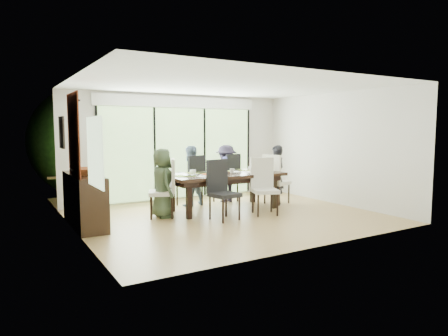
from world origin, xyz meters
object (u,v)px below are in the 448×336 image
chair_left_end (161,188)px  person_left_end (162,183)px  chair_right_end (277,179)px  cup_b (232,171)px  laptop (192,175)px  cup_a (193,172)px  bowl (85,171)px  vase (225,170)px  chair_near_right (265,186)px  person_right_end (276,175)px  chair_far_left (190,180)px  person_far_left (190,176)px  chair_near_left (225,190)px  sideboard (85,200)px  cup_c (251,169)px  chair_far_right (226,178)px  person_far_right (226,173)px  table_top (224,175)px

chair_left_end → person_left_end: bearing=112.1°
chair_right_end → cup_b: size_ratio=11.00×
laptop → cup_a: size_ratio=2.66×
bowl → vase: bearing=2.2°
chair_near_right → bowl: bearing=-173.6°
cup_a → laptop: bearing=-121.0°
person_right_end → chair_far_left: bearing=-106.0°
person_left_end → person_far_left: same height
person_far_left → cup_a: 0.74m
chair_near_left → sideboard: size_ratio=0.70×
chair_right_end → cup_a: size_ratio=8.87×
person_right_end → cup_c: person_right_end is taller
chair_far_left → vase: chair_far_left is taller
person_right_end → sideboard: 4.51m
bowl → chair_right_end: bearing=0.9°
chair_left_end → bowl: bearing=-65.4°
chair_left_end → cup_b: chair_left_end is taller
chair_near_left → chair_far_right: bearing=50.2°
chair_right_end → vase: bearing=70.0°
chair_far_right → person_left_end: (-2.03, -0.85, 0.11)m
person_far_left → laptop: 1.02m
chair_far_right → cup_b: 1.07m
person_right_end → person_far_left: size_ratio=1.00×
chair_near_right → laptop: bearing=169.6°
chair_near_left → person_far_right: (1.05, 1.70, 0.11)m
person_far_left → bowl: (-2.57, -0.90, 0.33)m
table_top → vase: size_ratio=20.00×
sideboard → chair_left_end: bearing=-1.2°
chair_left_end → sideboard: 1.53m
chair_near_right → bowl: 3.64m
table_top → cup_b: size_ratio=24.00×
vase → sideboard: 3.10m
chair_near_right → laptop: size_ratio=3.33×
laptop → bowl: size_ratio=0.70×
vase → bowl: 3.08m
sideboard → person_far_left: bearing=17.2°
person_left_end → chair_near_right: bearing=-110.5°
chair_far_right → table_top: bearing=39.2°
chair_right_end → cup_c: (-0.70, 0.10, 0.27)m
sideboard → cup_c: bearing=1.0°
person_far_left → bowl: 2.74m
chair_left_end → laptop: chair_left_end is taller
cup_b → bowl: 3.17m
cup_a → sideboard: size_ratio=0.08×
cup_a → chair_near_right: bearing=-40.4°
sideboard → person_far_right: bearing=12.6°
person_far_left → cup_a: bearing=57.9°
chair_right_end → sideboard: 4.52m
table_top → person_right_end: bearing=0.0°
chair_left_end → chair_right_end: (3.00, 0.00, 0.00)m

